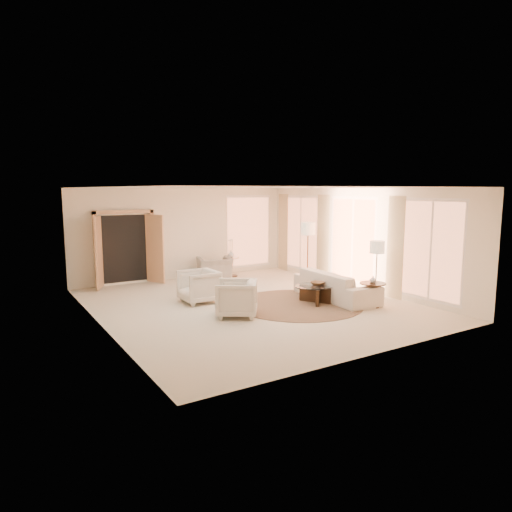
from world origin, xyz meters
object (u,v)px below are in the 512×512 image
accent_chair (215,265)px  floor_lamp_near (308,231)px  coffee_table (317,292)px  end_table (373,290)px  side_table (231,265)px  armchair_right (237,297)px  armchair_left (199,285)px  floor_lamp_far (377,250)px  sofa (336,285)px  bowl (318,283)px  side_vase (231,254)px  end_vase (373,279)px

accent_chair → floor_lamp_near: size_ratio=0.57×
coffee_table → end_table: (0.87, -0.97, 0.11)m
end_table → side_table: 5.20m
armchair_right → floor_lamp_near: 4.45m
armchair_left → floor_lamp_far: 4.49m
armchair_left → floor_lamp_near: floor_lamp_near is taller
sofa → side_table: size_ratio=3.90×
accent_chair → floor_lamp_near: (2.21, -1.82, 1.07)m
armchair_left → coffee_table: (2.44, -1.57, -0.16)m
sofa → bowl: bearing=98.3°
armchair_right → floor_lamp_near: floor_lamp_near is taller
accent_chair → side_vase: (0.61, 0.08, 0.29)m
armchair_left → bowl: size_ratio=2.64×
coffee_table → bowl: (0.00, 0.00, 0.21)m
sofa → armchair_left: 3.44m
sofa → end_vase: bearing=-164.9°
armchair_right → coffee_table: bearing=123.7°
sofa → end_vase: (0.22, -1.03, 0.30)m
coffee_table → end_vase: end_vase is taller
floor_lamp_near → floor_lamp_far: floor_lamp_near is taller
armchair_right → end_vase: (3.13, -0.98, 0.22)m
sofa → floor_lamp_near: 2.58m
floor_lamp_far → end_vase: (-0.57, -0.44, -0.61)m
armchair_right → accent_chair: bearing=-166.4°
end_vase → sofa: bearing=102.1°
armchair_right → end_vase: size_ratio=5.19×
end_vase → floor_lamp_far: bearing=37.8°
end_vase → armchair_right: bearing=162.6°
floor_lamp_near → side_vase: 2.60m
accent_chair → floor_lamp_near: 3.05m
sofa → armchair_right: 2.91m
floor_lamp_near → side_vase: bearing=130.1°
end_table → floor_lamp_near: bearing=80.0°
accent_chair → end_table: 5.28m
armchair_left → accent_chair: (1.67, 2.48, 0.01)m
armchair_left → armchair_right: size_ratio=1.00×
end_table → side_vase: (-1.03, 5.10, 0.34)m
armchair_left → bowl: (2.44, -1.57, 0.05)m
armchair_left → side_table: armchair_left is taller
sofa → coffee_table: sofa is taller
armchair_right → bowl: armchair_right is taller
floor_lamp_far → bowl: floor_lamp_far is taller
end_table → side_table: side_table is taller
bowl → side_vase: (-0.16, 4.12, 0.25)m
side_table → floor_lamp_near: floor_lamp_near is taller
armchair_right → side_table: armchair_right is taller
armchair_left → end_vase: bearing=52.4°
floor_lamp_far → bowl: 1.72m
accent_chair → end_vase: accent_chair is taller
coffee_table → side_vase: size_ratio=5.90×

